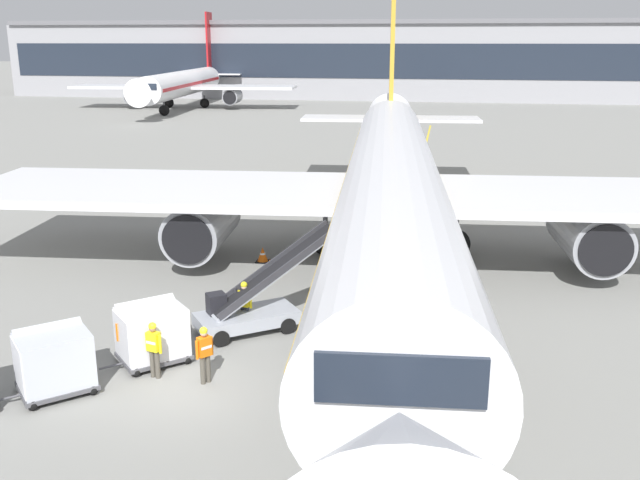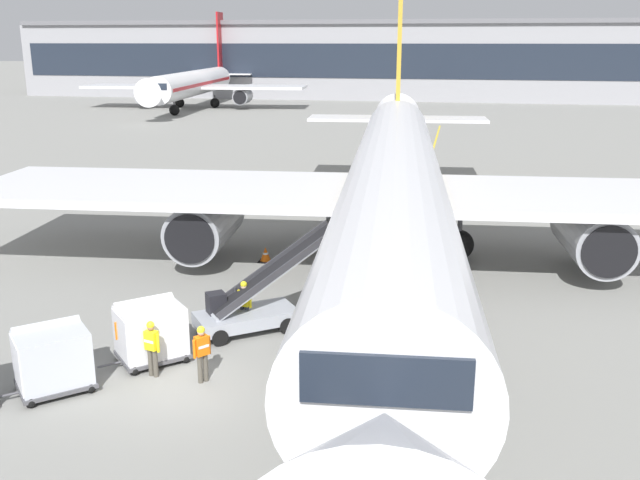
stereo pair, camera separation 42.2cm
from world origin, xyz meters
name	(u,v)px [view 1 (the left image)]	position (x,y,z in m)	size (l,w,h in m)	color
ground_plane	(185,390)	(0.00, 0.00, 0.00)	(600.00, 600.00, 0.00)	gray
parked_airplane	(392,182)	(4.75, 12.97, 3.70)	(38.18, 48.43, 15.97)	white
belt_loader	(252,305)	(0.75, 4.53, 0.93)	(4.81, 4.03, 3.49)	#A3A8B2
baggage_cart_lead	(151,332)	(-1.65, 1.63, 1.00)	(2.55, 2.53, 1.91)	#515156
baggage_cart_second	(54,360)	(-3.55, -0.72, 1.00)	(2.55, 2.53, 1.91)	#515156
ground_crew_by_loader	(154,346)	(-1.15, 0.63, 1.00)	(0.55, 0.34, 1.74)	#514C42
ground_crew_by_carts	(205,351)	(0.42, 0.57, 1.00)	(0.43, 0.46, 1.74)	#514C42
ground_crew_marshaller	(245,302)	(0.47, 4.56, 1.00)	(0.56, 0.32, 1.74)	#333847
ground_crew_wingwalker	(126,335)	(-2.31, 1.23, 1.00)	(0.56, 0.33, 1.74)	black
safety_cone_engine_keepout	(270,268)	(-0.12, 10.39, 0.34)	(0.62, 0.62, 0.70)	black
safety_cone_wingtip	(263,255)	(-0.89, 12.13, 0.33)	(0.61, 0.61, 0.69)	black
apron_guidance_line_lead_in	(395,269)	(5.08, 12.09, 0.00)	(0.20, 110.00, 0.01)	yellow
terminal_building	(327,59)	(-14.69, 110.16, 6.40)	(110.71, 21.01, 12.90)	#939399
distant_airplane	(184,84)	(-31.09, 82.63, 3.54)	(32.97, 42.11, 14.16)	white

